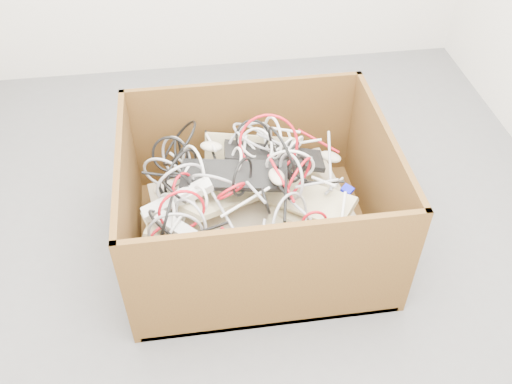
{
  "coord_description": "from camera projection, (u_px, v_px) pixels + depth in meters",
  "views": [
    {
      "loc": [
        -0.27,
        -1.79,
        1.97
      ],
      "look_at": [
        -0.03,
        -0.06,
        0.3
      ],
      "focal_mm": 39.63,
      "sensor_mm": 36.0,
      "label": 1
    }
  ],
  "objects": [
    {
      "name": "power_strip_right",
      "position": [
        189.0,
        237.0,
        2.18
      ],
      "size": [
        0.28,
        0.24,
        0.1
      ],
      "primitive_type": "cube",
      "rotation": [
        -0.1,
        0.17,
        -0.7
      ],
      "color": "silver",
      "rests_on": "keyboard_pile"
    },
    {
      "name": "power_strip_left",
      "position": [
        178.0,
        199.0,
        2.28
      ],
      "size": [
        0.31,
        0.13,
        0.12
      ],
      "primitive_type": "cube",
      "rotation": [
        0.14,
        -0.26,
        0.25
      ],
      "color": "silver",
      "rests_on": "keyboard_pile"
    },
    {
      "name": "cardboard_box",
      "position": [
        253.0,
        219.0,
        2.5
      ],
      "size": [
        1.1,
        0.92,
        0.58
      ],
      "color": "#442511",
      "rests_on": "ground"
    },
    {
      "name": "ground",
      "position": [
        261.0,
        228.0,
        2.67
      ],
      "size": [
        3.0,
        3.0,
        0.0
      ],
      "primitive_type": "plane",
      "color": "#525355",
      "rests_on": "ground"
    },
    {
      "name": "vga_plug",
      "position": [
        347.0,
        190.0,
        2.37
      ],
      "size": [
        0.06,
        0.06,
        0.03
      ],
      "primitive_type": "cube",
      "rotation": [
        0.09,
        0.14,
        -0.8
      ],
      "color": "#0E12D3",
      "rests_on": "keyboard_pile"
    },
    {
      "name": "keyboard_pile",
      "position": [
        259.0,
        196.0,
        2.44
      ],
      "size": [
        0.95,
        0.78,
        0.32
      ],
      "color": "#BAB383",
      "rests_on": "cardboard_box"
    },
    {
      "name": "mice_scatter",
      "position": [
        254.0,
        191.0,
        2.36
      ],
      "size": [
        0.86,
        0.6,
        0.22
      ],
      "color": "#BBB097",
      "rests_on": "keyboard_pile"
    },
    {
      "name": "cable_tangle",
      "position": [
        225.0,
        176.0,
        2.33
      ],
      "size": [
        0.91,
        0.81,
        0.48
      ],
      "color": "#939499",
      "rests_on": "keyboard_pile"
    }
  ]
}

